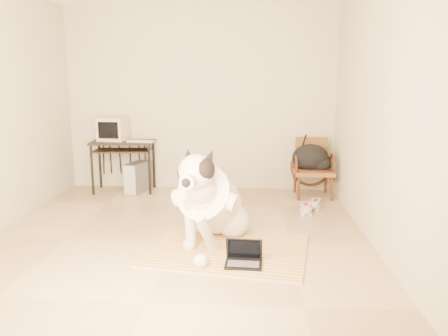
# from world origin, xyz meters

# --- Properties ---
(floor) EXTENTS (4.50, 4.50, 0.00)m
(floor) POSITION_xyz_m (0.00, 0.00, 0.00)
(floor) COLOR tan
(floor) RESTS_ON ground
(wall_back) EXTENTS (4.50, 0.00, 4.50)m
(wall_back) POSITION_xyz_m (0.00, 2.25, 1.35)
(wall_back) COLOR #BFB89D
(wall_back) RESTS_ON floor
(wall_front) EXTENTS (4.50, 0.00, 4.50)m
(wall_front) POSITION_xyz_m (0.00, -2.25, 1.35)
(wall_front) COLOR #BFB89D
(wall_front) RESTS_ON floor
(wall_right) EXTENTS (0.00, 4.50, 4.50)m
(wall_right) POSITION_xyz_m (2.00, 0.00, 1.35)
(wall_right) COLOR #BFB89D
(wall_right) RESTS_ON floor
(rug) EXTENTS (1.67, 1.38, 0.02)m
(rug) POSITION_xyz_m (0.55, -0.28, 0.01)
(rug) COLOR orange
(rug) RESTS_ON floor
(dog) EXTENTS (0.75, 1.47, 1.06)m
(dog) POSITION_xyz_m (0.36, -0.03, 0.42)
(dog) COLOR silver
(dog) RESTS_ON rug
(laptop) EXTENTS (0.34, 0.25, 0.23)m
(laptop) POSITION_xyz_m (0.71, -0.61, 0.07)
(laptop) COLOR black
(laptop) RESTS_ON rug
(computer_desk) EXTENTS (0.94, 0.57, 0.76)m
(computer_desk) POSITION_xyz_m (-1.12, 1.95, 0.65)
(computer_desk) COLOR black
(computer_desk) RESTS_ON floor
(crt_monitor) EXTENTS (0.42, 0.40, 0.34)m
(crt_monitor) POSITION_xyz_m (-1.28, 2.03, 0.93)
(crt_monitor) COLOR beige
(crt_monitor) RESTS_ON computer_desk
(desk_keyboard) EXTENTS (0.40, 0.20, 0.03)m
(desk_keyboard) POSITION_xyz_m (-0.83, 1.88, 0.77)
(desk_keyboard) COLOR beige
(desk_keyboard) RESTS_ON computer_desk
(pc_tower) EXTENTS (0.32, 0.51, 0.44)m
(pc_tower) POSITION_xyz_m (-0.91, 1.93, 0.22)
(pc_tower) COLOR #4D4D4F
(pc_tower) RESTS_ON floor
(rattan_chair) EXTENTS (0.55, 0.53, 0.82)m
(rattan_chair) POSITION_xyz_m (1.65, 1.88, 0.41)
(rattan_chair) COLOR brown
(rattan_chair) RESTS_ON floor
(backpack) EXTENTS (0.55, 0.42, 0.38)m
(backpack) POSITION_xyz_m (1.63, 1.81, 0.55)
(backpack) COLOR black
(backpack) RESTS_ON rattan_chair
(sneaker_left) EXTENTS (0.13, 0.31, 0.10)m
(sneaker_left) POSITION_xyz_m (1.46, 1.05, 0.05)
(sneaker_left) COLOR white
(sneaker_left) RESTS_ON floor
(sneaker_right) EXTENTS (0.18, 0.30, 0.10)m
(sneaker_right) POSITION_xyz_m (1.61, 1.27, 0.04)
(sneaker_right) COLOR white
(sneaker_right) RESTS_ON floor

